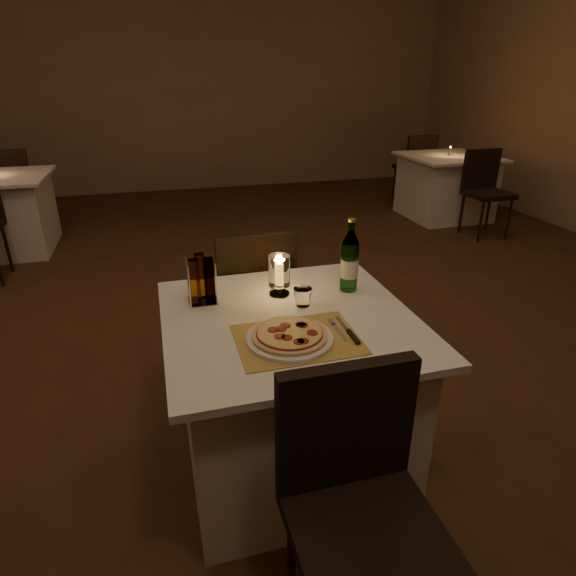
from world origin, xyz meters
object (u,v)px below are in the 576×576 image
object	(u,v)px
pizza	(290,334)
tumbler	(303,297)
water_bottle	(350,262)
neighbor_table_right	(445,186)
chair_far	(254,290)
hurricane_candle	(279,272)
main_table	(289,392)
chair_near	(356,487)
neighbor_table_left	(0,214)
plate	(290,338)

from	to	relation	value
pizza	tumbler	world-z (taller)	tumbler
water_bottle	neighbor_table_right	xyz separation A→B (m)	(2.60, 3.25, -0.50)
chair_far	hurricane_candle	world-z (taller)	hurricane_candle
water_bottle	hurricane_candle	distance (m)	0.32
chair_far	water_bottle	size ratio (longest dim) A/B	2.73
main_table	neighbor_table_right	xyz separation A→B (m)	(2.93, 3.44, 0.00)
chair_far	hurricane_candle	bearing A→B (deg)	-88.08
chair_near	neighbor_table_left	xyz separation A→B (m)	(-1.95, 4.23, -0.18)
hurricane_candle	neighbor_table_right	world-z (taller)	hurricane_candle
pizza	tumbler	bearing A→B (deg)	63.73
main_table	neighbor_table_right	distance (m)	4.52
neighbor_table_left	neighbor_table_right	world-z (taller)	same
chair_far	tumbler	distance (m)	0.67
chair_far	plate	xyz separation A→B (m)	(-0.05, -0.89, 0.20)
chair_near	chair_far	xyz separation A→B (m)	(0.00, 1.43, 0.00)
plate	water_bottle	xyz separation A→B (m)	(0.38, 0.37, 0.12)
chair_near	plate	world-z (taller)	chair_near
plate	water_bottle	distance (m)	0.54
pizza	water_bottle	world-z (taller)	water_bottle
hurricane_candle	neighbor_table_right	size ratio (longest dim) A/B	0.18
plate	pizza	xyz separation A→B (m)	(0.00, -0.00, 0.02)
neighbor_table_right	neighbor_table_left	bearing A→B (deg)	179.05
main_table	neighbor_table_left	xyz separation A→B (m)	(-1.95, 3.52, 0.00)
tumbler	neighbor_table_left	bearing A→B (deg)	120.64
main_table	chair_near	size ratio (longest dim) A/B	1.11
pizza	neighbor_table_left	size ratio (longest dim) A/B	0.28
tumbler	main_table	bearing A→B (deg)	-133.15
chair_near	pizza	world-z (taller)	chair_near
water_bottle	neighbor_table_right	bearing A→B (deg)	51.31
hurricane_candle	water_bottle	bearing A→B (deg)	-6.09
main_table	chair_near	distance (m)	0.74
main_table	chair_far	xyz separation A→B (m)	(-0.00, 0.71, 0.18)
pizza	neighbor_table_left	world-z (taller)	pizza
main_table	chair_near	xyz separation A→B (m)	(-0.00, -0.71, 0.18)
plate	tumbler	distance (m)	0.30
main_table	plate	xyz separation A→B (m)	(-0.05, -0.18, 0.38)
water_bottle	main_table	bearing A→B (deg)	-150.35
neighbor_table_right	chair_near	bearing A→B (deg)	-125.24
hurricane_candle	tumbler	bearing A→B (deg)	-63.39
tumbler	pizza	bearing A→B (deg)	-116.27
main_table	pizza	world-z (taller)	pizza
chair_near	neighbor_table_left	distance (m)	4.66
neighbor_table_left	water_bottle	bearing A→B (deg)	-55.62
tumbler	hurricane_candle	distance (m)	0.16
neighbor_table_right	plate	bearing A→B (deg)	-129.51
neighbor_table_left	chair_near	bearing A→B (deg)	-65.28
tumbler	neighbor_table_left	world-z (taller)	tumbler
pizza	neighbor_table_right	world-z (taller)	pizza
hurricane_candle	neighbor_table_left	xyz separation A→B (m)	(-1.97, 3.30, -0.47)
main_table	pizza	distance (m)	0.44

